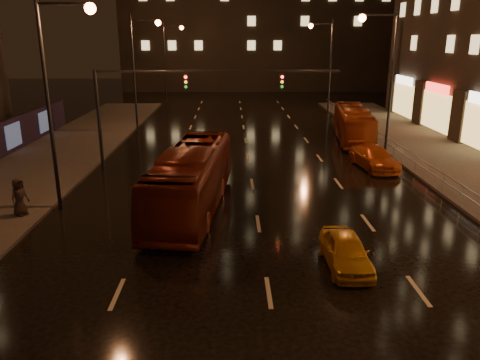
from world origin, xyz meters
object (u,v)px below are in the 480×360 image
(bus_curb, at_px, (353,124))
(bus_red, at_px, (192,179))
(taxi_far, at_px, (374,157))
(taxi_near, at_px, (346,251))
(pedestrian_c, at_px, (19,197))

(bus_curb, bearing_deg, bus_red, -119.43)
(bus_red, bearing_deg, taxi_far, 39.67)
(taxi_near, bearing_deg, bus_curb, 74.74)
(bus_curb, height_order, pedestrian_c, bus_curb)
(bus_red, bearing_deg, taxi_near, -39.29)
(bus_curb, relative_size, taxi_near, 2.72)
(pedestrian_c, bearing_deg, bus_red, -57.01)
(bus_red, distance_m, taxi_far, 13.34)
(taxi_near, height_order, taxi_far, taxi_far)
(bus_red, distance_m, taxi_near, 8.76)
(bus_red, height_order, bus_curb, bus_red)
(taxi_far, distance_m, pedestrian_c, 20.80)
(taxi_far, bearing_deg, taxi_near, -118.31)
(taxi_near, relative_size, pedestrian_c, 2.04)
(bus_red, distance_m, bus_curb, 19.59)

